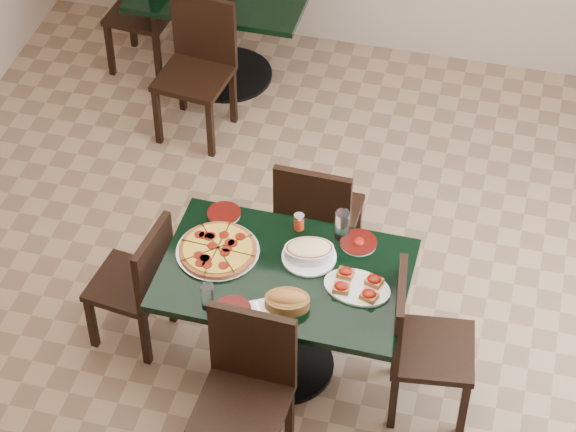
% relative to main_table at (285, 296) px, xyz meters
% --- Properties ---
extents(floor, '(5.50, 5.50, 0.00)m').
position_rel_main_table_xyz_m(floor, '(-0.10, 0.31, -0.57)').
color(floor, '#85694C').
rests_on(floor, ground).
extents(room_shell, '(5.50, 5.50, 5.50)m').
position_rel_main_table_xyz_m(room_shell, '(0.92, 2.03, 0.60)').
color(room_shell, silver).
rests_on(room_shell, floor).
extents(main_table, '(1.25, 0.81, 0.75)m').
position_rel_main_table_xyz_m(main_table, '(0.00, 0.00, 0.00)').
color(main_table, black).
rests_on(main_table, floor).
extents(back_table, '(1.17, 0.86, 0.75)m').
position_rel_main_table_xyz_m(back_table, '(-1.05, 2.44, -0.04)').
color(back_table, black).
rests_on(back_table, floor).
extents(chair_far, '(0.44, 0.44, 0.92)m').
position_rel_main_table_xyz_m(chair_far, '(0.01, 0.68, -0.06)').
color(chair_far, black).
rests_on(chair_far, floor).
extents(chair_near, '(0.45, 0.45, 0.92)m').
position_rel_main_table_xyz_m(chair_near, '(-0.05, -0.55, -0.05)').
color(chair_near, black).
rests_on(chair_near, floor).
extents(chair_right, '(0.47, 0.47, 0.89)m').
position_rel_main_table_xyz_m(chair_right, '(0.70, -0.05, -0.07)').
color(chair_right, black).
rests_on(chair_right, floor).
extents(chair_left, '(0.43, 0.43, 0.83)m').
position_rel_main_table_xyz_m(chair_left, '(-0.80, 0.02, -0.11)').
color(chair_left, black).
rests_on(chair_left, floor).
extents(back_chair_near, '(0.49, 0.49, 0.94)m').
position_rel_main_table_xyz_m(back_chair_near, '(-1.06, 1.88, -0.04)').
color(back_chair_near, black).
rests_on(back_chair_near, floor).
extents(back_chair_left, '(0.46, 0.46, 0.91)m').
position_rel_main_table_xyz_m(back_chair_left, '(-1.57, 2.42, -0.06)').
color(back_chair_left, black).
rests_on(back_chair_left, floor).
extents(pepperoni_pizza, '(0.43, 0.43, 0.04)m').
position_rel_main_table_xyz_m(pepperoni_pizza, '(-0.36, 0.05, 0.20)').
color(pepperoni_pizza, silver).
rests_on(pepperoni_pizza, main_table).
extents(lasagna_casserole, '(0.28, 0.28, 0.09)m').
position_rel_main_table_xyz_m(lasagna_casserole, '(0.09, 0.13, 0.23)').
color(lasagna_casserole, silver).
rests_on(lasagna_casserole, main_table).
extents(bread_basket, '(0.25, 0.19, 0.09)m').
position_rel_main_table_xyz_m(bread_basket, '(0.07, -0.22, 0.22)').
color(bread_basket, brown).
rests_on(bread_basket, main_table).
extents(bruschetta_platter, '(0.37, 0.28, 0.05)m').
position_rel_main_table_xyz_m(bruschetta_platter, '(0.37, -0.02, 0.21)').
color(bruschetta_platter, silver).
rests_on(bruschetta_platter, main_table).
extents(side_plate_near, '(0.19, 0.19, 0.02)m').
position_rel_main_table_xyz_m(side_plate_near, '(-0.18, -0.31, 0.19)').
color(side_plate_near, silver).
rests_on(side_plate_near, main_table).
extents(side_plate_far_r, '(0.19, 0.19, 0.03)m').
position_rel_main_table_xyz_m(side_plate_far_r, '(0.32, 0.28, 0.19)').
color(side_plate_far_r, silver).
rests_on(side_plate_far_r, main_table).
extents(side_plate_far_l, '(0.18, 0.18, 0.02)m').
position_rel_main_table_xyz_m(side_plate_far_l, '(-0.41, 0.32, 0.19)').
color(side_plate_far_l, silver).
rests_on(side_plate_far_l, main_table).
extents(napkin_setting, '(0.21, 0.21, 0.01)m').
position_rel_main_table_xyz_m(napkin_setting, '(-0.07, -0.29, 0.18)').
color(napkin_setting, white).
rests_on(napkin_setting, main_table).
extents(water_glass_a, '(0.08, 0.08, 0.16)m').
position_rel_main_table_xyz_m(water_glass_a, '(0.22, 0.32, 0.26)').
color(water_glass_a, white).
rests_on(water_glass_a, main_table).
extents(water_glass_b, '(0.07, 0.07, 0.14)m').
position_rel_main_table_xyz_m(water_glass_b, '(-0.30, -0.31, 0.25)').
color(water_glass_b, white).
rests_on(water_glass_b, main_table).
extents(pepper_shaker, '(0.05, 0.05, 0.09)m').
position_rel_main_table_xyz_m(pepper_shaker, '(-0.01, 0.32, 0.23)').
color(pepper_shaker, red).
rests_on(pepper_shaker, main_table).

